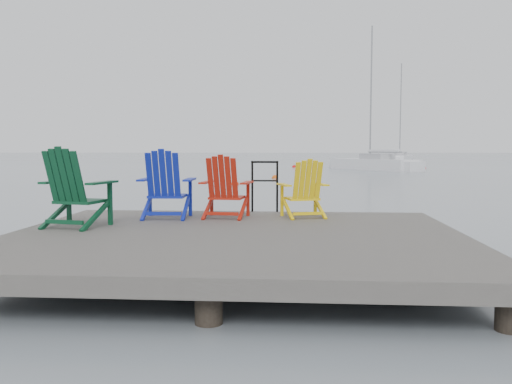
# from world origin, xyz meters

# --- Properties ---
(ground) EXTENTS (400.00, 400.00, 0.00)m
(ground) POSITION_xyz_m (0.00, 0.00, 0.00)
(ground) COLOR slate
(ground) RESTS_ON ground
(dock) EXTENTS (6.00, 5.00, 1.40)m
(dock) POSITION_xyz_m (0.00, 0.00, 0.35)
(dock) COLOR #2A2825
(dock) RESTS_ON ground
(handrail) EXTENTS (0.48, 0.04, 0.90)m
(handrail) POSITION_xyz_m (0.25, 2.45, 1.04)
(handrail) COLOR black
(handrail) RESTS_ON dock
(chair_green) EXTENTS (1.00, 0.94, 1.11)m
(chair_green) POSITION_xyz_m (-2.32, 0.35, 1.06)
(chair_green) COLOR #0A3B21
(chair_green) RESTS_ON dock
(chair_blue) EXTENTS (0.88, 0.82, 1.07)m
(chair_blue) POSITION_xyz_m (-1.27, 1.43, 1.04)
(chair_blue) COLOR #0F1E9C
(chair_blue) RESTS_ON dock
(chair_red) EXTENTS (0.84, 0.79, 0.99)m
(chair_red) POSITION_xyz_m (-0.33, 1.54, 1.00)
(chair_red) COLOR #A51A0C
(chair_red) RESTS_ON dock
(chair_yellow) EXTENTS (0.86, 0.82, 0.92)m
(chair_yellow) POSITION_xyz_m (0.93, 1.68, 0.97)
(chair_yellow) COLOR yellow
(chair_yellow) RESTS_ON dock
(sailboat_near) EXTENTS (6.18, 7.95, 11.24)m
(sailboat_near) POSITION_xyz_m (6.78, 35.21, 0.36)
(sailboat_near) COLOR silver
(sailboat_near) RESTS_ON ground
(sailboat_mid) EXTENTS (4.90, 8.89, 11.89)m
(sailboat_mid) POSITION_xyz_m (12.97, 58.07, 0.36)
(sailboat_mid) COLOR white
(sailboat_mid) RESTS_ON ground
(buoy_a) EXTENTS (0.37, 0.37, 0.37)m
(buoy_a) POSITION_xyz_m (-1.90, 16.85, 0.00)
(buoy_a) COLOR red
(buoy_a) RESTS_ON ground
(buoy_b) EXTENTS (0.36, 0.36, 0.36)m
(buoy_b) POSITION_xyz_m (-0.33, 22.34, 0.00)
(buoy_b) COLOR #CF4F0C
(buoy_b) RESTS_ON ground
(buoy_c) EXTENTS (0.33, 0.33, 0.33)m
(buoy_c) POSITION_xyz_m (11.17, 37.63, 0.00)
(buoy_c) COLOR red
(buoy_c) RESTS_ON ground
(buoy_d) EXTENTS (0.39, 0.39, 0.39)m
(buoy_d) POSITION_xyz_m (0.66, 39.59, 0.00)
(buoy_d) COLOR red
(buoy_d) RESTS_ON ground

